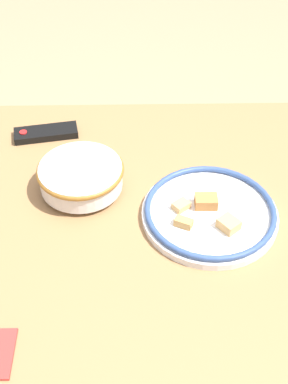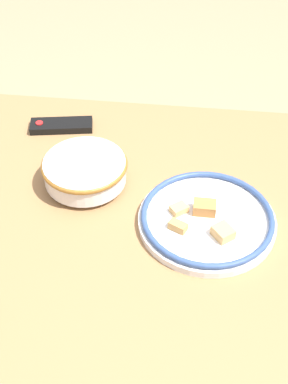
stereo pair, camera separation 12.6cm
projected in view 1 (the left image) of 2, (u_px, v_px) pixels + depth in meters
ground_plane at (143, 372)px, 1.74m from camera, size 8.00×8.00×0.00m
dining_table at (142, 242)px, 1.30m from camera, size 1.20×0.94×0.72m
noodle_bowl at (81, 176)px, 1.29m from camera, size 0.21×0.21×0.07m
food_plate at (210, 212)px, 1.24m from camera, size 0.32×0.32×0.05m
tv_remote at (46, 133)px, 1.47m from camera, size 0.18×0.09×0.02m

